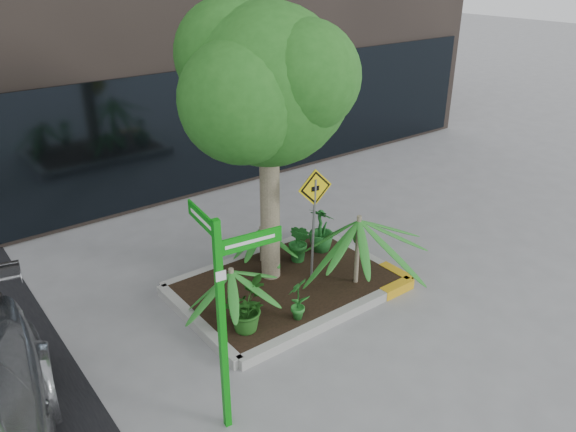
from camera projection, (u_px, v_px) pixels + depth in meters
ground at (288, 303)px, 8.44m from camera, size 80.00×80.00×0.00m
planter at (290, 284)px, 8.72m from camera, size 3.35×2.36×0.15m
tree at (267, 86)px, 7.63m from camera, size 2.86×2.54×4.29m
palm_front at (359, 220)px, 8.26m from camera, size 1.27×1.27×1.41m
palm_left at (231, 272)px, 7.52m from camera, size 0.89×0.89×0.99m
palm_back at (261, 229)px, 9.06m from camera, size 0.70×0.70×0.78m
shrub_a at (244, 307)px, 7.47m from camera, size 0.87×0.87×0.70m
shrub_b at (321, 229)px, 9.49m from camera, size 0.55×0.55×0.78m
shrub_c at (298, 298)px, 7.71m from camera, size 0.45×0.45×0.64m
shrub_d at (299, 243)px, 9.12m from camera, size 0.42×0.42×0.70m
street_sign_post at (223, 303)px, 5.66m from camera, size 0.75×0.79×2.53m
cattle_sign at (314, 207)px, 8.21m from camera, size 0.57×0.11×1.84m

